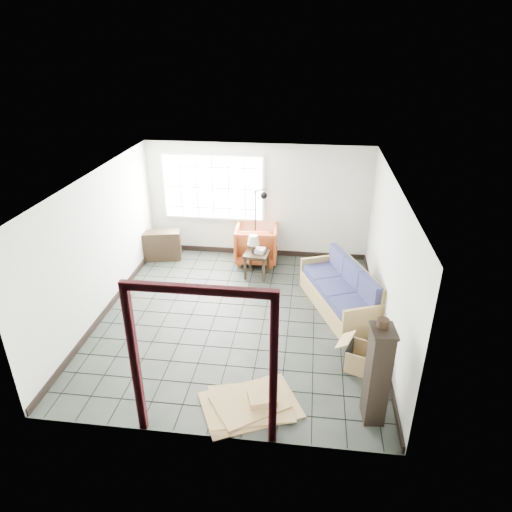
# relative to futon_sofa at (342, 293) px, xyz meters

# --- Properties ---
(ground) EXTENTS (5.50, 5.50, 0.00)m
(ground) POSITION_rel_futon_sofa_xyz_m (-1.85, -0.58, -0.33)
(ground) COLOR black
(ground) RESTS_ON ground
(room_shell) EXTENTS (5.02, 5.52, 2.61)m
(room_shell) POSITION_rel_futon_sofa_xyz_m (-1.85, -0.55, 1.35)
(room_shell) COLOR #BABEB7
(room_shell) RESTS_ON ground
(window_panel) EXTENTS (2.32, 0.08, 1.52)m
(window_panel) POSITION_rel_futon_sofa_xyz_m (-2.85, 2.12, 1.27)
(window_panel) COLOR silver
(window_panel) RESTS_ON ground
(doorway_trim) EXTENTS (1.80, 0.08, 2.20)m
(doorway_trim) POSITION_rel_futon_sofa_xyz_m (-1.85, -3.28, 1.05)
(doorway_trim) COLOR #340C11
(doorway_trim) RESTS_ON ground
(futon_sofa) EXTENTS (1.49, 2.19, 0.91)m
(futon_sofa) POSITION_rel_futon_sofa_xyz_m (0.00, 0.00, 0.00)
(futon_sofa) COLOR #A9844C
(futon_sofa) RESTS_ON ground
(armchair) EXTENTS (0.96, 0.90, 0.95)m
(armchair) POSITION_rel_futon_sofa_xyz_m (-1.83, 1.82, 0.15)
(armchair) COLOR brown
(armchair) RESTS_ON ground
(side_table) EXTENTS (0.56, 0.56, 0.55)m
(side_table) POSITION_rel_futon_sofa_xyz_m (-1.74, 1.07, 0.12)
(side_table) COLOR black
(side_table) RESTS_ON ground
(table_lamp) EXTENTS (0.32, 0.32, 0.40)m
(table_lamp) POSITION_rel_futon_sofa_xyz_m (-1.81, 1.06, 0.50)
(table_lamp) COLOR black
(table_lamp) RESTS_ON side_table
(projector) EXTENTS (0.29, 0.25, 0.09)m
(projector) POSITION_rel_futon_sofa_xyz_m (-1.70, 1.10, 0.27)
(projector) COLOR silver
(projector) RESTS_ON side_table
(floor_lamp) EXTENTS (0.48, 0.48, 1.83)m
(floor_lamp) POSITION_rel_futon_sofa_xyz_m (-1.74, 1.57, 0.65)
(floor_lamp) COLOR black
(floor_lamp) RESTS_ON ground
(console_shelf) EXTENTS (0.93, 0.53, 0.68)m
(console_shelf) POSITION_rel_futon_sofa_xyz_m (-4.00, 1.62, 0.01)
(console_shelf) COLOR black
(console_shelf) RESTS_ON ground
(tall_shelf) EXTENTS (0.33, 0.41, 1.43)m
(tall_shelf) POSITION_rel_futon_sofa_xyz_m (0.30, -2.73, 0.40)
(tall_shelf) COLOR black
(tall_shelf) RESTS_ON ground
(pot) EXTENTS (0.17, 0.17, 0.11)m
(pot) POSITION_rel_futon_sofa_xyz_m (0.29, -2.68, 1.15)
(pot) COLOR black
(pot) RESTS_ON tall_shelf
(open_box) EXTENTS (1.00, 0.73, 0.51)m
(open_box) POSITION_rel_futon_sofa_xyz_m (0.30, -1.74, -0.14)
(open_box) COLOR #987F49
(open_box) RESTS_ON ground
(cardboard_pile) EXTENTS (1.57, 1.39, 0.19)m
(cardboard_pile) POSITION_rel_futon_sofa_xyz_m (-1.33, -2.73, -0.28)
(cardboard_pile) COLOR #987F49
(cardboard_pile) RESTS_ON ground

